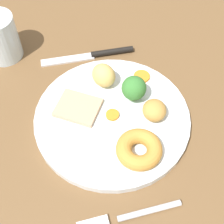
{
  "coord_description": "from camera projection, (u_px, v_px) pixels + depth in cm",
  "views": [
    {
      "loc": [
        -29.95,
        10.42,
        49.97
      ],
      "look_at": [
        0.09,
        2.1,
        6.0
      ],
      "focal_mm": 51.82,
      "sensor_mm": 36.0,
      "label": 1
    }
  ],
  "objects": [
    {
      "name": "dinner_plate",
      "position": [
        112.0,
        118.0,
        0.55
      ],
      "size": [
        26.44,
        26.44,
        1.4
      ],
      "primitive_type": "cylinder",
      "color": "white",
      "rests_on": "dining_table"
    },
    {
      "name": "fork",
      "position": [
        127.0,
        217.0,
        0.46
      ],
      "size": [
        2.07,
        15.27,
        0.9
      ],
      "rotation": [
        0.0,
        0.0,
        1.56
      ],
      "color": "silver",
      "rests_on": "dining_table"
    },
    {
      "name": "carrot_coin_back",
      "position": [
        142.0,
        76.0,
        0.59
      ],
      "size": [
        2.98,
        2.98,
        0.46
      ],
      "primitive_type": "cylinder",
      "color": "orange",
      "rests_on": "dinner_plate"
    },
    {
      "name": "carrot_coin_front",
      "position": [
        113.0,
        116.0,
        0.54
      ],
      "size": [
        2.25,
        2.25,
        0.52
      ],
      "primitive_type": "cylinder",
      "color": "orange",
      "rests_on": "dinner_plate"
    },
    {
      "name": "meat_slice_main",
      "position": [
        78.0,
        108.0,
        0.55
      ],
      "size": [
        8.97,
        9.28,
        0.8
      ],
      "primitive_type": "cube",
      "rotation": [
        0.0,
        0.0,
        0.96
      ],
      "color": "tan",
      "rests_on": "dinner_plate"
    },
    {
      "name": "roast_potato_right",
      "position": [
        104.0,
        75.0,
        0.57
      ],
      "size": [
        5.78,
        5.49,
        4.26
      ],
      "primitive_type": "ellipsoid",
      "rotation": [
        0.0,
        0.0,
        0.47
      ],
      "color": "#D8B260",
      "rests_on": "dinner_plate"
    },
    {
      "name": "water_glass",
      "position": [
        0.0,
        38.0,
        0.61
      ],
      "size": [
        7.01,
        7.01,
        8.95
      ],
      "primitive_type": "cylinder",
      "color": "silver",
      "rests_on": "dining_table"
    },
    {
      "name": "yorkshire_pudding",
      "position": [
        139.0,
        149.0,
        0.5
      ],
      "size": [
        7.24,
        7.24,
        2.44
      ],
      "primitive_type": "torus",
      "color": "#C68938",
      "rests_on": "dinner_plate"
    },
    {
      "name": "roast_potato_left",
      "position": [
        154.0,
        110.0,
        0.53
      ],
      "size": [
        5.12,
        4.9,
        3.09
      ],
      "primitive_type": "ellipsoid",
      "rotation": [
        0.0,
        0.0,
        1.32
      ],
      "color": "#BC8C42",
      "rests_on": "dinner_plate"
    },
    {
      "name": "dining_table",
      "position": [
        123.0,
        123.0,
        0.58
      ],
      "size": [
        120.0,
        84.0,
        3.6
      ],
      "primitive_type": "cube",
      "color": "brown",
      "rests_on": "ground"
    },
    {
      "name": "broccoli_floret",
      "position": [
        134.0,
        88.0,
        0.55
      ],
      "size": [
        4.25,
        4.25,
        4.89
      ],
      "color": "#8CB766",
      "rests_on": "dinner_plate"
    },
    {
      "name": "knife",
      "position": [
        96.0,
        55.0,
        0.64
      ],
      "size": [
        2.71,
        18.56,
        1.2
      ],
      "rotation": [
        0.0,
        0.0,
        1.5
      ],
      "color": "black",
      "rests_on": "dining_table"
    }
  ]
}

